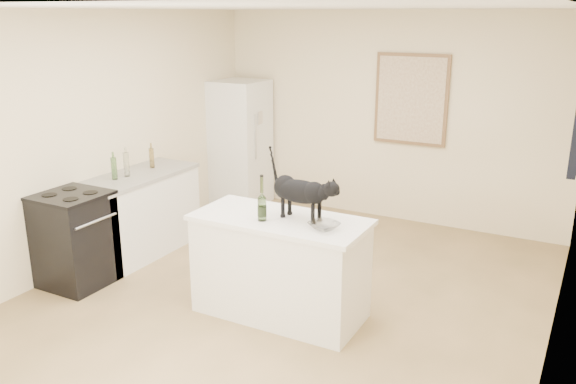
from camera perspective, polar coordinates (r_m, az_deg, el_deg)
The scene contains 18 objects.
floor at distance 5.59m, azimuth -0.63°, elevation -10.44°, with size 5.50×5.50×0.00m, color tan.
ceiling at distance 4.97m, azimuth -0.73°, elevation 17.26°, with size 5.50×5.50×0.00m, color white.
wall_back at distance 7.60m, azimuth 9.49°, elevation 7.04°, with size 4.50×4.50×0.00m, color beige.
wall_left at distance 6.50m, azimuth -18.38°, elevation 4.77°, with size 5.50×5.50×0.00m, color beige.
wall_right at distance 4.53m, azimuth 25.08°, elevation -0.98°, with size 5.50×5.50×0.00m, color beige.
island_base at distance 5.20m, azimuth -0.75°, elevation -7.36°, with size 1.44×0.67×0.86m, color white.
island_top at distance 5.04m, azimuth -0.77°, elevation -2.68°, with size 1.50×0.70×0.04m, color white.
left_cabinets at distance 6.72m, azimuth -14.09°, elevation -2.20°, with size 0.60×1.40×0.86m, color white.
left_countertop at distance 6.59m, azimuth -14.37°, elevation 1.50°, with size 0.62×1.44×0.04m, color gray.
stove at distance 6.13m, azimuth -19.73°, elevation -4.38°, with size 0.60×0.60×0.90m, color black.
fridge at distance 8.17m, azimuth -4.67°, elevation 4.68°, with size 0.68×0.68×1.70m, color white.
artwork_frame at distance 7.45m, azimuth 11.71°, elevation 8.67°, with size 0.90×0.03×1.10m, color brown.
artwork_canvas at distance 7.43m, azimuth 11.67°, elevation 8.65°, with size 0.82×0.00×1.02m, color beige.
black_cat at distance 4.92m, azimuth 1.16°, elevation -0.24°, with size 0.62×0.19×0.44m, color black, non-canonical shape.
wine_bottle at distance 4.91m, azimuth -2.51°, elevation -0.84°, with size 0.07×0.07×0.34m, color #325120.
glass_bowl at distance 4.76m, azimuth 3.48°, elevation -3.27°, with size 0.24×0.24×0.06m, color silver.
fridge_paper at distance 7.91m, azimuth -2.67°, elevation 7.12°, with size 0.00×0.13×0.17m, color beige.
counter_bottle_cluster at distance 6.55m, azimuth -14.92°, elevation 2.62°, with size 0.09×0.62×0.26m.
Camera 1 is at (2.41, -4.35, 2.56)m, focal length 37.11 mm.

